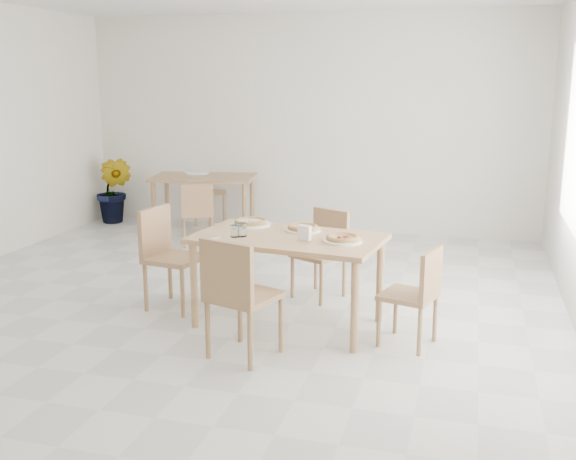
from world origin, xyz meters
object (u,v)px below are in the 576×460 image
(chair_east, at_px, (418,290))
(pizza_mushroom, at_px, (251,222))
(tumbler_a, at_px, (242,230))
(napkin_holder, at_px, (305,234))
(pizza_margherita, at_px, (303,227))
(potted_plant, at_px, (114,190))
(plate_mushroom, at_px, (251,224))
(second_table, at_px, (204,183))
(pizza_pepperoni, at_px, (343,238))
(chair_south, at_px, (237,290))
(chair_back_s, at_px, (197,210))
(plate_margherita, at_px, (303,230))
(tumbler_b, at_px, (235,231))
(chair_west, at_px, (167,250))
(plate_pepperoni, at_px, (343,241))
(main_table, at_px, (288,246))
(plate_empty, at_px, (197,173))
(chair_back_n, at_px, (210,185))
(chair_north, at_px, (324,247))

(chair_east, height_order, pizza_mushroom, pizza_mushroom)
(tumbler_a, xyz_separation_m, napkin_holder, (0.53, -0.03, 0.01))
(chair_east, distance_m, pizza_margherita, 1.12)
(pizza_mushroom, distance_m, potted_plant, 4.13)
(plate_mushroom, relative_size, potted_plant, 0.38)
(napkin_holder, distance_m, second_table, 3.71)
(pizza_pepperoni, bearing_deg, chair_south, -131.56)
(pizza_margherita, bearing_deg, chair_back_s, 131.78)
(plate_margherita, distance_m, tumbler_b, 0.59)
(chair_west, height_order, pizza_pepperoni, chair_west)
(potted_plant, bearing_deg, tumbler_a, -47.32)
(plate_mushroom, relative_size, plate_pepperoni, 1.13)
(pizza_margherita, xyz_separation_m, pizza_pepperoni, (0.39, -0.28, 0.00))
(main_table, height_order, plate_empty, plate_empty)
(chair_east, height_order, plate_pepperoni, same)
(plate_pepperoni, height_order, pizza_mushroom, pizza_mushroom)
(main_table, relative_size, chair_west, 1.79)
(tumbler_b, bearing_deg, plate_mushroom, 92.16)
(main_table, bearing_deg, potted_plant, 144.09)
(chair_east, distance_m, plate_empty, 4.58)
(tumbler_b, height_order, potted_plant, potted_plant)
(plate_margherita, relative_size, plate_pepperoni, 0.98)
(potted_plant, bearing_deg, pizza_pepperoni, -40.20)
(chair_east, relative_size, plate_mushroom, 2.20)
(chair_back_n, bearing_deg, tumbler_a, -84.84)
(plate_pepperoni, relative_size, second_table, 0.22)
(chair_south, xyz_separation_m, chair_west, (-0.98, 0.92, -0.01))
(plate_empty, bearing_deg, chair_east, -46.11)
(tumbler_a, bearing_deg, pizza_mushroom, 98.33)
(tumbler_b, distance_m, plate_empty, 3.67)
(chair_south, bearing_deg, chair_back_s, -44.19)
(napkin_holder, bearing_deg, chair_south, -102.24)
(second_table, xyz_separation_m, potted_plant, (-1.44, 0.25, -0.19))
(pizza_pepperoni, bearing_deg, chair_east, -10.71)
(tumbler_b, bearing_deg, plate_pepperoni, 4.53)
(plate_pepperoni, relative_size, pizza_margherita, 0.94)
(chair_east, bearing_deg, tumbler_b, -75.47)
(chair_east, distance_m, chair_back_n, 4.93)
(plate_margherita, relative_size, potted_plant, 0.33)
(tumbler_b, height_order, plate_empty, tumbler_b)
(tumbler_b, relative_size, second_table, 0.07)
(chair_north, distance_m, chair_back_n, 3.56)
(pizza_margherita, bearing_deg, second_table, 126.50)
(main_table, height_order, tumbler_b, tumbler_b)
(main_table, height_order, chair_north, chair_north)
(main_table, distance_m, plate_mushroom, 0.52)
(chair_west, xyz_separation_m, tumbler_b, (0.74, -0.29, 0.28))
(chair_west, bearing_deg, pizza_margherita, -78.45)
(plate_pepperoni, bearing_deg, tumbler_b, -175.47)
(tumbler_a, distance_m, potted_plant, 4.47)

